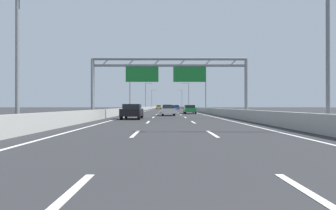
% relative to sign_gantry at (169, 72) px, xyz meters
% --- Properties ---
extents(ground_plane, '(260.00, 260.00, 0.00)m').
position_rel_sign_gantry_xyz_m(ground_plane, '(0.09, 71.91, -4.82)').
color(ground_plane, '#2D2D30').
extents(lane_dash_left_0, '(0.16, 3.00, 0.01)m').
position_rel_sign_gantry_xyz_m(lane_dash_left_0, '(-1.71, -24.59, -4.81)').
color(lane_dash_left_0, white).
rests_on(lane_dash_left_0, ground_plane).
extents(lane_dash_left_1, '(0.16, 3.00, 0.01)m').
position_rel_sign_gantry_xyz_m(lane_dash_left_1, '(-1.71, -15.59, -4.81)').
color(lane_dash_left_1, white).
rests_on(lane_dash_left_1, ground_plane).
extents(lane_dash_left_2, '(0.16, 3.00, 0.01)m').
position_rel_sign_gantry_xyz_m(lane_dash_left_2, '(-1.71, -6.59, -4.81)').
color(lane_dash_left_2, white).
rests_on(lane_dash_left_2, ground_plane).
extents(lane_dash_left_3, '(0.16, 3.00, 0.01)m').
position_rel_sign_gantry_xyz_m(lane_dash_left_3, '(-1.71, 2.41, -4.81)').
color(lane_dash_left_3, white).
rests_on(lane_dash_left_3, ground_plane).
extents(lane_dash_left_4, '(0.16, 3.00, 0.01)m').
position_rel_sign_gantry_xyz_m(lane_dash_left_4, '(-1.71, 11.41, -4.81)').
color(lane_dash_left_4, white).
rests_on(lane_dash_left_4, ground_plane).
extents(lane_dash_left_5, '(0.16, 3.00, 0.01)m').
position_rel_sign_gantry_xyz_m(lane_dash_left_5, '(-1.71, 20.41, -4.81)').
color(lane_dash_left_5, white).
rests_on(lane_dash_left_5, ground_plane).
extents(lane_dash_left_6, '(0.16, 3.00, 0.01)m').
position_rel_sign_gantry_xyz_m(lane_dash_left_6, '(-1.71, 29.41, -4.81)').
color(lane_dash_left_6, white).
rests_on(lane_dash_left_6, ground_plane).
extents(lane_dash_left_7, '(0.16, 3.00, 0.01)m').
position_rel_sign_gantry_xyz_m(lane_dash_left_7, '(-1.71, 38.41, -4.81)').
color(lane_dash_left_7, white).
rests_on(lane_dash_left_7, ground_plane).
extents(lane_dash_left_8, '(0.16, 3.00, 0.01)m').
position_rel_sign_gantry_xyz_m(lane_dash_left_8, '(-1.71, 47.41, -4.81)').
color(lane_dash_left_8, white).
rests_on(lane_dash_left_8, ground_plane).
extents(lane_dash_left_9, '(0.16, 3.00, 0.01)m').
position_rel_sign_gantry_xyz_m(lane_dash_left_9, '(-1.71, 56.41, -4.81)').
color(lane_dash_left_9, white).
rests_on(lane_dash_left_9, ground_plane).
extents(lane_dash_left_10, '(0.16, 3.00, 0.01)m').
position_rel_sign_gantry_xyz_m(lane_dash_left_10, '(-1.71, 65.41, -4.81)').
color(lane_dash_left_10, white).
rests_on(lane_dash_left_10, ground_plane).
extents(lane_dash_left_11, '(0.16, 3.00, 0.01)m').
position_rel_sign_gantry_xyz_m(lane_dash_left_11, '(-1.71, 74.41, -4.81)').
color(lane_dash_left_11, white).
rests_on(lane_dash_left_11, ground_plane).
extents(lane_dash_left_12, '(0.16, 3.00, 0.01)m').
position_rel_sign_gantry_xyz_m(lane_dash_left_12, '(-1.71, 83.41, -4.81)').
color(lane_dash_left_12, white).
rests_on(lane_dash_left_12, ground_plane).
extents(lane_dash_left_13, '(0.16, 3.00, 0.01)m').
position_rel_sign_gantry_xyz_m(lane_dash_left_13, '(-1.71, 92.41, -4.81)').
color(lane_dash_left_13, white).
rests_on(lane_dash_left_13, ground_plane).
extents(lane_dash_left_14, '(0.16, 3.00, 0.01)m').
position_rel_sign_gantry_xyz_m(lane_dash_left_14, '(-1.71, 101.41, -4.81)').
color(lane_dash_left_14, white).
rests_on(lane_dash_left_14, ground_plane).
extents(lane_dash_left_15, '(0.16, 3.00, 0.01)m').
position_rel_sign_gantry_xyz_m(lane_dash_left_15, '(-1.71, 110.41, -4.81)').
color(lane_dash_left_15, white).
rests_on(lane_dash_left_15, ground_plane).
extents(lane_dash_left_16, '(0.16, 3.00, 0.01)m').
position_rel_sign_gantry_xyz_m(lane_dash_left_16, '(-1.71, 119.41, -4.81)').
color(lane_dash_left_16, white).
rests_on(lane_dash_left_16, ground_plane).
extents(lane_dash_left_17, '(0.16, 3.00, 0.01)m').
position_rel_sign_gantry_xyz_m(lane_dash_left_17, '(-1.71, 128.41, -4.81)').
color(lane_dash_left_17, white).
rests_on(lane_dash_left_17, ground_plane).
extents(lane_dash_right_0, '(0.16, 3.00, 0.01)m').
position_rel_sign_gantry_xyz_m(lane_dash_right_0, '(1.89, -24.59, -4.81)').
color(lane_dash_right_0, white).
rests_on(lane_dash_right_0, ground_plane).
extents(lane_dash_right_1, '(0.16, 3.00, 0.01)m').
position_rel_sign_gantry_xyz_m(lane_dash_right_1, '(1.89, -15.59, -4.81)').
color(lane_dash_right_1, white).
rests_on(lane_dash_right_1, ground_plane).
extents(lane_dash_right_2, '(0.16, 3.00, 0.01)m').
position_rel_sign_gantry_xyz_m(lane_dash_right_2, '(1.89, -6.59, -4.81)').
color(lane_dash_right_2, white).
rests_on(lane_dash_right_2, ground_plane).
extents(lane_dash_right_3, '(0.16, 3.00, 0.01)m').
position_rel_sign_gantry_xyz_m(lane_dash_right_3, '(1.89, 2.41, -4.81)').
color(lane_dash_right_3, white).
rests_on(lane_dash_right_3, ground_plane).
extents(lane_dash_right_4, '(0.16, 3.00, 0.01)m').
position_rel_sign_gantry_xyz_m(lane_dash_right_4, '(1.89, 11.41, -4.81)').
color(lane_dash_right_4, white).
rests_on(lane_dash_right_4, ground_plane).
extents(lane_dash_right_5, '(0.16, 3.00, 0.01)m').
position_rel_sign_gantry_xyz_m(lane_dash_right_5, '(1.89, 20.41, -4.81)').
color(lane_dash_right_5, white).
rests_on(lane_dash_right_5, ground_plane).
extents(lane_dash_right_6, '(0.16, 3.00, 0.01)m').
position_rel_sign_gantry_xyz_m(lane_dash_right_6, '(1.89, 29.41, -4.81)').
color(lane_dash_right_6, white).
rests_on(lane_dash_right_6, ground_plane).
extents(lane_dash_right_7, '(0.16, 3.00, 0.01)m').
position_rel_sign_gantry_xyz_m(lane_dash_right_7, '(1.89, 38.41, -4.81)').
color(lane_dash_right_7, white).
rests_on(lane_dash_right_7, ground_plane).
extents(lane_dash_right_8, '(0.16, 3.00, 0.01)m').
position_rel_sign_gantry_xyz_m(lane_dash_right_8, '(1.89, 47.41, -4.81)').
color(lane_dash_right_8, white).
rests_on(lane_dash_right_8, ground_plane).
extents(lane_dash_right_9, '(0.16, 3.00, 0.01)m').
position_rel_sign_gantry_xyz_m(lane_dash_right_9, '(1.89, 56.41, -4.81)').
color(lane_dash_right_9, white).
rests_on(lane_dash_right_9, ground_plane).
extents(lane_dash_right_10, '(0.16, 3.00, 0.01)m').
position_rel_sign_gantry_xyz_m(lane_dash_right_10, '(1.89, 65.41, -4.81)').
color(lane_dash_right_10, white).
rests_on(lane_dash_right_10, ground_plane).
extents(lane_dash_right_11, '(0.16, 3.00, 0.01)m').
position_rel_sign_gantry_xyz_m(lane_dash_right_11, '(1.89, 74.41, -4.81)').
color(lane_dash_right_11, white).
rests_on(lane_dash_right_11, ground_plane).
extents(lane_dash_right_12, '(0.16, 3.00, 0.01)m').
position_rel_sign_gantry_xyz_m(lane_dash_right_12, '(1.89, 83.41, -4.81)').
color(lane_dash_right_12, white).
rests_on(lane_dash_right_12, ground_plane).
extents(lane_dash_right_13, '(0.16, 3.00, 0.01)m').
position_rel_sign_gantry_xyz_m(lane_dash_right_13, '(1.89, 92.41, -4.81)').
color(lane_dash_right_13, white).
rests_on(lane_dash_right_13, ground_plane).
extents(lane_dash_right_14, '(0.16, 3.00, 0.01)m').
position_rel_sign_gantry_xyz_m(lane_dash_right_14, '(1.89, 101.41, -4.81)').
color(lane_dash_right_14, white).
rests_on(lane_dash_right_14, ground_plane).
extents(lane_dash_right_15, '(0.16, 3.00, 0.01)m').
position_rel_sign_gantry_xyz_m(lane_dash_right_15, '(1.89, 110.41, -4.81)').
color(lane_dash_right_15, white).
rests_on(lane_dash_right_15, ground_plane).
extents(lane_dash_right_16, '(0.16, 3.00, 0.01)m').
position_rel_sign_gantry_xyz_m(lane_dash_right_16, '(1.89, 119.41, -4.81)').
color(lane_dash_right_16, white).
rests_on(lane_dash_right_16, ground_plane).
extents(lane_dash_right_17, '(0.16, 3.00, 0.01)m').
position_rel_sign_gantry_xyz_m(lane_dash_right_17, '(1.89, 128.41, -4.81)').
color(lane_dash_right_17, white).
rests_on(lane_dash_right_17, ground_plane).
extents(edge_line_left, '(0.16, 176.00, 0.01)m').
position_rel_sign_gantry_xyz_m(edge_line_left, '(-5.16, 59.91, -4.81)').
color(edge_line_left, white).
rests_on(edge_line_left, ground_plane).
extents(edge_line_right, '(0.16, 176.00, 0.01)m').
position_rel_sign_gantry_xyz_m(edge_line_right, '(5.34, 59.91, -4.81)').
color(edge_line_right, white).
rests_on(edge_line_right, ground_plane).
extents(barrier_left, '(0.45, 220.00, 0.95)m').
position_rel_sign_gantry_xyz_m(barrier_left, '(-6.81, 81.91, -4.34)').
color(barrier_left, '#9E9E99').
rests_on(barrier_left, ground_plane).
extents(barrier_right, '(0.45, 220.00, 0.95)m').
position_rel_sign_gantry_xyz_m(barrier_right, '(6.99, 81.91, -4.34)').
color(barrier_right, '#9E9E99').
rests_on(barrier_right, ground_plane).
extents(sign_gantry, '(16.33, 0.36, 6.36)m').
position_rel_sign_gantry_xyz_m(sign_gantry, '(0.00, 0.00, 0.00)').
color(sign_gantry, gray).
rests_on(sign_gantry, ground_plane).
extents(streetlamp_left_near, '(2.58, 0.28, 9.50)m').
position_rel_sign_gantry_xyz_m(streetlamp_left_near, '(-7.38, -14.80, 0.58)').
color(streetlamp_left_near, slate).
rests_on(streetlamp_left_near, ground_plane).
extents(streetlamp_right_near, '(2.58, 0.28, 9.50)m').
position_rel_sign_gantry_xyz_m(streetlamp_right_near, '(7.55, -14.80, 0.58)').
color(streetlamp_right_near, slate).
rests_on(streetlamp_right_near, ground_plane).
extents(streetlamp_left_mid, '(2.58, 0.28, 9.50)m').
position_rel_sign_gantry_xyz_m(streetlamp_left_mid, '(-7.38, 27.01, 0.58)').
color(streetlamp_left_mid, slate).
rests_on(streetlamp_left_mid, ground_plane).
extents(streetlamp_right_mid, '(2.58, 0.28, 9.50)m').
position_rel_sign_gantry_xyz_m(streetlamp_right_mid, '(7.55, 27.01, 0.58)').
color(streetlamp_right_mid, slate).
rests_on(streetlamp_right_mid, ground_plane).
extents(streetlamp_left_far, '(2.58, 0.28, 9.50)m').
position_rel_sign_gantry_xyz_m(streetlamp_left_far, '(-7.38, 68.82, 0.58)').
color(streetlamp_left_far, slate).
rests_on(streetlamp_left_far, ground_plane).
extents(streetlamp_right_far, '(2.58, 0.28, 9.50)m').
position_rel_sign_gantry_xyz_m(streetlamp_right_far, '(7.55, 68.82, 0.58)').
color(streetlamp_right_far, slate).
rests_on(streetlamp_right_far, ground_plane).
extents(streetlamp_left_distant, '(2.58, 0.28, 9.50)m').
position_rel_sign_gantry_xyz_m(streetlamp_left_distant, '(-7.38, 110.63, 0.58)').
color(streetlamp_left_distant, slate).
rests_on(streetlamp_left_distant, ground_plane).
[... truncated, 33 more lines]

